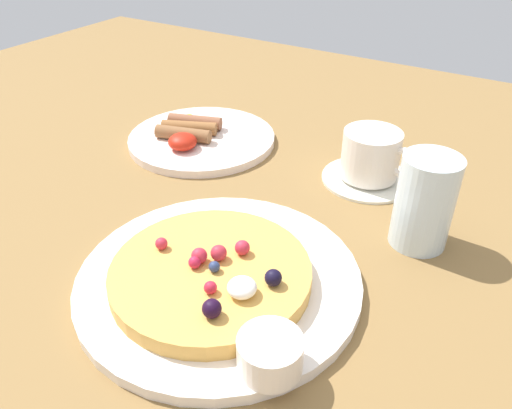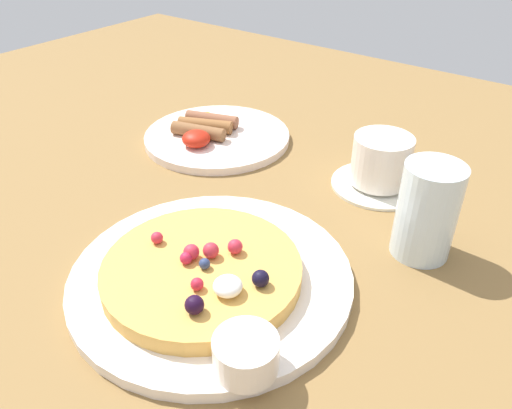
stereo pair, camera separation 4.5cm
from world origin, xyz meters
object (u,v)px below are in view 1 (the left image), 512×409
at_px(syrup_ramekin, 270,353).
at_px(coffee_saucer, 367,178).
at_px(coffee_cup, 372,154).
at_px(breakfast_plate, 202,139).
at_px(pancake_plate, 219,279).
at_px(water_glass, 425,202).

xyz_separation_m(syrup_ramekin, coffee_saucer, (-0.05, 0.35, -0.02)).
height_order(syrup_ramekin, coffee_cup, coffee_cup).
xyz_separation_m(syrup_ramekin, coffee_cup, (-0.05, 0.34, 0.01)).
relative_size(breakfast_plate, coffee_saucer, 1.82).
bearing_deg(pancake_plate, syrup_ramekin, -35.01).
distance_m(syrup_ramekin, coffee_saucer, 0.35).
distance_m(pancake_plate, water_glass, 0.24).
bearing_deg(coffee_cup, syrup_ramekin, -82.32).
bearing_deg(coffee_cup, water_glass, -46.11).
bearing_deg(coffee_saucer, coffee_cup, -9.30).
xyz_separation_m(coffee_cup, water_glass, (0.10, -0.10, 0.01)).
relative_size(pancake_plate, coffee_cup, 2.65).
relative_size(pancake_plate, breakfast_plate, 1.28).
relative_size(pancake_plate, syrup_ramekin, 5.27).
bearing_deg(pancake_plate, coffee_cup, 78.94).
bearing_deg(breakfast_plate, coffee_cup, 5.52).
distance_m(coffee_saucer, coffee_cup, 0.04).
bearing_deg(water_glass, coffee_saucer, 134.33).
distance_m(coffee_cup, water_glass, 0.14).
height_order(breakfast_plate, coffee_saucer, breakfast_plate).
distance_m(breakfast_plate, coffee_cup, 0.27).
height_order(coffee_saucer, coffee_cup, coffee_cup).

